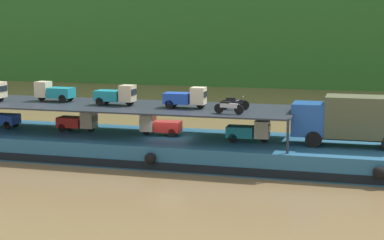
{
  "coord_description": "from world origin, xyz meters",
  "views": [
    {
      "loc": [
        12.7,
        -39.22,
        9.07
      ],
      "look_at": [
        1.53,
        0.0,
        2.7
      ],
      "focal_mm": 59.04,
      "sensor_mm": 36.0,
      "label": 1
    }
  ],
  "objects_px": {
    "mini_truck_lower_fore": "(249,131)",
    "mini_truck_upper_mid": "(54,92)",
    "mini_truck_upper_fore": "(116,95)",
    "mini_truck_lower_aft": "(78,121)",
    "cargo_barge": "(170,148)",
    "covered_lorry": "(352,119)",
    "mini_truck_lower_stern": "(0,118)",
    "mini_truck_lower_mid": "(160,125)",
    "motorcycle_upper_port": "(229,107)",
    "mini_truck_upper_bow": "(186,98)",
    "motorcycle_upper_centre": "(234,103)"
  },
  "relations": [
    {
      "from": "mini_truck_lower_fore",
      "to": "mini_truck_upper_mid",
      "type": "bearing_deg",
      "value": 176.32
    },
    {
      "from": "mini_truck_upper_fore",
      "to": "mini_truck_upper_mid",
      "type": "bearing_deg",
      "value": 171.45
    },
    {
      "from": "mini_truck_lower_fore",
      "to": "mini_truck_lower_aft",
      "type": "bearing_deg",
      "value": 177.24
    },
    {
      "from": "cargo_barge",
      "to": "covered_lorry",
      "type": "distance_m",
      "value": 11.95
    },
    {
      "from": "mini_truck_lower_stern",
      "to": "mini_truck_lower_fore",
      "type": "height_order",
      "value": "same"
    },
    {
      "from": "cargo_barge",
      "to": "mini_truck_lower_mid",
      "type": "xyz_separation_m",
      "value": [
        -0.81,
        0.38,
        1.44
      ]
    },
    {
      "from": "mini_truck_lower_stern",
      "to": "mini_truck_lower_aft",
      "type": "relative_size",
      "value": 1.01
    },
    {
      "from": "covered_lorry",
      "to": "mini_truck_lower_mid",
      "type": "distance_m",
      "value": 12.56
    },
    {
      "from": "mini_truck_lower_stern",
      "to": "mini_truck_upper_fore",
      "type": "bearing_deg",
      "value": -2.55
    },
    {
      "from": "mini_truck_lower_aft",
      "to": "motorcycle_upper_port",
      "type": "bearing_deg",
      "value": -11.69
    },
    {
      "from": "mini_truck_lower_mid",
      "to": "mini_truck_upper_mid",
      "type": "xyz_separation_m",
      "value": [
        -8.01,
        0.32,
        2.0
      ]
    },
    {
      "from": "covered_lorry",
      "to": "mini_truck_lower_aft",
      "type": "relative_size",
      "value": 2.86
    },
    {
      "from": "mini_truck_upper_mid",
      "to": "mini_truck_upper_bow",
      "type": "xyz_separation_m",
      "value": [
        9.98,
        -0.85,
        0.0
      ]
    },
    {
      "from": "mini_truck_upper_fore",
      "to": "mini_truck_upper_bow",
      "type": "relative_size",
      "value": 1.0
    },
    {
      "from": "mini_truck_lower_aft",
      "to": "mini_truck_lower_fore",
      "type": "xyz_separation_m",
      "value": [
        12.22,
        -0.59,
        0.0
      ]
    },
    {
      "from": "mini_truck_lower_stern",
      "to": "mini_truck_lower_fore",
      "type": "distance_m",
      "value": 18.45
    },
    {
      "from": "motorcycle_upper_port",
      "to": "cargo_barge",
      "type": "bearing_deg",
      "value": 156.11
    },
    {
      "from": "mini_truck_lower_stern",
      "to": "mini_truck_upper_bow",
      "type": "distance_m",
      "value": 14.38
    },
    {
      "from": "cargo_barge",
      "to": "mini_truck_lower_aft",
      "type": "xyz_separation_m",
      "value": [
        -6.85,
        0.38,
        1.44
      ]
    },
    {
      "from": "mini_truck_lower_fore",
      "to": "motorcycle_upper_centre",
      "type": "xyz_separation_m",
      "value": [
        -1.03,
        0.23,
        1.74
      ]
    },
    {
      "from": "covered_lorry",
      "to": "motorcycle_upper_centre",
      "type": "height_order",
      "value": "covered_lorry"
    },
    {
      "from": "mini_truck_upper_mid",
      "to": "mini_truck_upper_fore",
      "type": "xyz_separation_m",
      "value": [
        5.05,
        -0.76,
        0.0
      ]
    },
    {
      "from": "mini_truck_lower_mid",
      "to": "mini_truck_upper_mid",
      "type": "height_order",
      "value": "mini_truck_upper_mid"
    },
    {
      "from": "covered_lorry",
      "to": "mini_truck_lower_stern",
      "type": "relative_size",
      "value": 2.84
    },
    {
      "from": "cargo_barge",
      "to": "motorcycle_upper_port",
      "type": "bearing_deg",
      "value": -23.89
    },
    {
      "from": "mini_truck_lower_fore",
      "to": "mini_truck_upper_bow",
      "type": "relative_size",
      "value": 1.0
    },
    {
      "from": "cargo_barge",
      "to": "motorcycle_upper_centre",
      "type": "xyz_separation_m",
      "value": [
        4.34,
        0.02,
        3.18
      ]
    },
    {
      "from": "mini_truck_upper_bow",
      "to": "motorcycle_upper_port",
      "type": "xyz_separation_m",
      "value": [
        3.25,
        -1.81,
        -0.26
      ]
    },
    {
      "from": "covered_lorry",
      "to": "mini_truck_lower_mid",
      "type": "xyz_separation_m",
      "value": [
        -12.51,
        0.33,
        -1.0
      ]
    },
    {
      "from": "mini_truck_upper_bow",
      "to": "mini_truck_upper_mid",
      "type": "bearing_deg",
      "value": 175.15
    },
    {
      "from": "mini_truck_upper_bow",
      "to": "mini_truck_lower_aft",
      "type": "bearing_deg",
      "value": 176.27
    },
    {
      "from": "mini_truck_lower_aft",
      "to": "mini_truck_lower_mid",
      "type": "distance_m",
      "value": 6.04
    },
    {
      "from": "motorcycle_upper_port",
      "to": "motorcycle_upper_centre",
      "type": "height_order",
      "value": "same"
    },
    {
      "from": "mini_truck_upper_mid",
      "to": "mini_truck_lower_stern",
      "type": "bearing_deg",
      "value": -175.36
    },
    {
      "from": "motorcycle_upper_centre",
      "to": "cargo_barge",
      "type": "bearing_deg",
      "value": -179.74
    },
    {
      "from": "covered_lorry",
      "to": "motorcycle_upper_centre",
      "type": "bearing_deg",
      "value": -179.77
    },
    {
      "from": "covered_lorry",
      "to": "mini_truck_lower_stern",
      "type": "distance_m",
      "value": 24.79
    },
    {
      "from": "mini_truck_lower_stern",
      "to": "mini_truck_upper_mid",
      "type": "distance_m",
      "value": 4.71
    },
    {
      "from": "mini_truck_lower_aft",
      "to": "mini_truck_upper_mid",
      "type": "bearing_deg",
      "value": 170.66
    },
    {
      "from": "mini_truck_lower_fore",
      "to": "mini_truck_upper_fore",
      "type": "bearing_deg",
      "value": 179.03
    },
    {
      "from": "mini_truck_lower_stern",
      "to": "mini_truck_lower_fore",
      "type": "xyz_separation_m",
      "value": [
        18.44,
        -0.57,
        0.0
      ]
    },
    {
      "from": "mini_truck_upper_mid",
      "to": "covered_lorry",
      "type": "bearing_deg",
      "value": -1.82
    },
    {
      "from": "mini_truck_lower_aft",
      "to": "mini_truck_upper_bow",
      "type": "xyz_separation_m",
      "value": [
        8.01,
        -0.52,
        2.0
      ]
    },
    {
      "from": "mini_truck_lower_mid",
      "to": "mini_truck_upper_fore",
      "type": "distance_m",
      "value": 3.6
    },
    {
      "from": "mini_truck_lower_aft",
      "to": "mini_truck_lower_fore",
      "type": "height_order",
      "value": "same"
    },
    {
      "from": "covered_lorry",
      "to": "motorcycle_upper_port",
      "type": "xyz_separation_m",
      "value": [
        -7.29,
        -2.0,
        0.74
      ]
    },
    {
      "from": "mini_truck_upper_bow",
      "to": "mini_truck_lower_mid",
      "type": "bearing_deg",
      "value": 165.16
    },
    {
      "from": "mini_truck_upper_fore",
      "to": "motorcycle_upper_port",
      "type": "distance_m",
      "value": 8.4
    },
    {
      "from": "mini_truck_lower_mid",
      "to": "mini_truck_upper_fore",
      "type": "bearing_deg",
      "value": -171.64
    },
    {
      "from": "mini_truck_lower_stern",
      "to": "mini_truck_upper_mid",
      "type": "bearing_deg",
      "value": 4.64
    }
  ]
}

